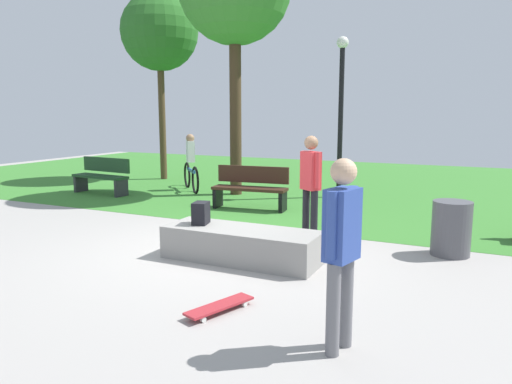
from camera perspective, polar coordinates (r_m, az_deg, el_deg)
ground_plane at (r=7.36m, az=-4.98°, el=-6.83°), size 28.00×28.00×0.00m
grass_lawn at (r=14.46m, az=10.73°, el=1.06°), size 26.60×12.45×0.01m
concrete_ledge at (r=6.78m, az=-1.76°, el=-6.21°), size 2.20×0.76×0.46m
backpack_on_ledge at (r=7.01m, az=-6.51°, el=-2.48°), size 0.26×0.32×0.32m
skater_performing_trick at (r=4.14m, az=10.05°, el=-5.73°), size 0.27×0.42×1.68m
skater_watching at (r=7.81m, az=6.45°, el=1.48°), size 0.38×0.35×1.68m
skateboard_by_ledge at (r=5.16m, az=-4.30°, el=-13.25°), size 0.46×0.82×0.08m
park_bench_near_path at (r=12.89m, az=-17.68°, el=1.93°), size 1.64×0.62×0.91m
park_bench_center_lawn at (r=10.32m, az=-0.63°, el=0.62°), size 1.64×0.64×0.91m
tree_slender_maple at (r=15.43m, az=-11.30°, el=17.94°), size 2.31×2.31×5.58m
lamp_post at (r=11.87m, az=9.99°, el=10.63°), size 0.28×0.28×3.80m
trash_bin at (r=7.53m, az=22.02°, el=-3.99°), size 0.55×0.55×0.79m
cyclist_on_bicycle at (r=12.99m, az=-7.69°, el=3.01°), size 1.31×1.35×1.52m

